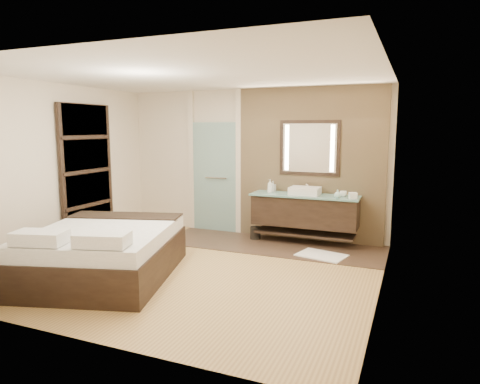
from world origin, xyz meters
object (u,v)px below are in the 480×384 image
at_px(vanity, 305,211).
at_px(mirror_unit, 309,148).
at_px(bed, 104,252).
at_px(waste_bin, 255,233).

relative_size(vanity, mirror_unit, 1.75).
relative_size(bed, waste_bin, 10.84).
xyz_separation_m(vanity, mirror_unit, (0.00, 0.24, 1.07)).
relative_size(mirror_unit, waste_bin, 4.53).
relative_size(mirror_unit, bed, 0.42).
xyz_separation_m(bed, waste_bin, (1.21, 2.60, -0.23)).
bearing_deg(bed, waste_bin, 49.01).
xyz_separation_m(mirror_unit, bed, (-2.09, -2.91, -1.31)).
bearing_deg(bed, mirror_unit, 38.24).
height_order(vanity, mirror_unit, mirror_unit).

